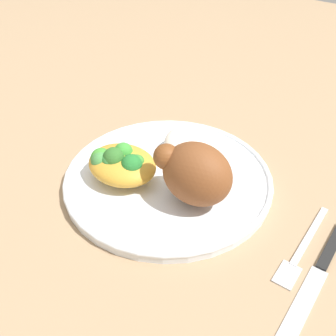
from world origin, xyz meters
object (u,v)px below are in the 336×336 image
object	(u,v)px
plate	(168,178)
fork	(302,248)
mac_cheese_with_broccoli	(120,163)
rice_pile	(195,143)
knife	(321,268)
roasted_chicken	(195,173)

from	to	relation	value
plate	fork	size ratio (longest dim) A/B	2.01
mac_cheese_with_broccoli	rice_pile	bearing A→B (deg)	-117.22
rice_pile	fork	distance (m)	0.21
plate	knife	size ratio (longest dim) A/B	1.50
plate	rice_pile	world-z (taller)	rice_pile
roasted_chicken	knife	world-z (taller)	roasted_chicken
roasted_chicken	knife	distance (m)	0.18
mac_cheese_with_broccoli	roasted_chicken	bearing A→B (deg)	-168.96
roasted_chicken	rice_pile	bearing A→B (deg)	-57.58
roasted_chicken	mac_cheese_with_broccoli	xyz separation A→B (m)	(0.10, 0.02, -0.02)
rice_pile	mac_cheese_with_broccoli	bearing A→B (deg)	62.78
plate	mac_cheese_with_broccoli	world-z (taller)	mac_cheese_with_broccoli
fork	plate	bearing A→B (deg)	-1.75
mac_cheese_with_broccoli	knife	xyz separation A→B (m)	(-0.27, -0.02, -0.03)
plate	roasted_chicken	world-z (taller)	roasted_chicken
plate	rice_pile	distance (m)	0.07
roasted_chicken	fork	bearing A→B (deg)	-174.04
fork	mac_cheese_with_broccoli	bearing A→B (deg)	8.14
roasted_chicken	knife	size ratio (longest dim) A/B	0.52
plate	fork	world-z (taller)	plate
plate	roasted_chicken	bearing A→B (deg)	159.61
plate	knife	bearing A→B (deg)	174.52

